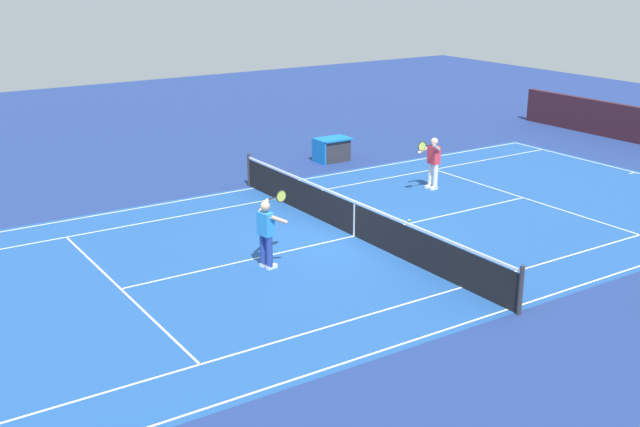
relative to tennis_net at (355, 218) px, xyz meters
name	(u,v)px	position (x,y,z in m)	size (l,w,h in m)	color
ground_plane	(354,236)	(0.00, 0.00, -0.49)	(60.00, 60.00, 0.00)	navy
court_slab	(354,236)	(0.00, 0.00, -0.49)	(24.20, 11.40, 0.00)	#1E4C93
court_line_markings	(354,236)	(0.00, 0.00, -0.49)	(23.85, 11.05, 0.01)	white
tennis_net	(355,218)	(0.00, 0.00, 0.00)	(0.10, 11.70, 1.08)	#2D2D33
tennis_player_near	(267,230)	(3.03, 0.66, 0.44)	(1.02, 0.83, 1.70)	navy
tennis_player_far	(433,160)	(-4.72, -2.32, 0.44)	(1.07, 0.78, 1.70)	white
tennis_ball	(409,220)	(-1.99, -0.14, -0.46)	(0.07, 0.07, 0.07)	#CCE01E
equipment_cart_tarped	(332,149)	(-4.09, -7.07, -0.05)	(1.25, 0.84, 0.85)	#2D2D33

